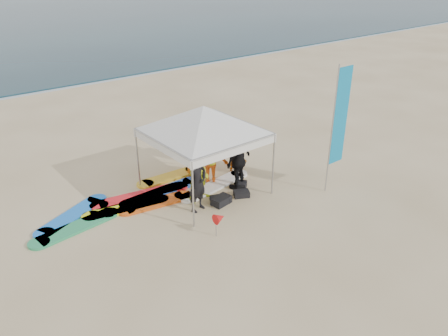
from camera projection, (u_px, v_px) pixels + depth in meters
name	position (u px, v px, depth m)	size (l,w,h in m)	color
ground	(281.00, 254.00, 10.44)	(120.00, 120.00, 0.00)	beige
shoreline_foam	(34.00, 91.00, 23.18)	(160.00, 1.20, 0.01)	silver
person_black_a	(197.00, 182.00, 11.92)	(0.63, 0.41, 1.72)	black
person_yellow	(203.00, 170.00, 12.41)	(0.93, 0.72, 1.91)	#BBC41B
person_orange_a	(211.00, 157.00, 13.43)	(1.11, 0.64, 1.72)	#E65614
person_black_b	(239.00, 160.00, 13.06)	(1.08, 0.45, 1.85)	black
person_orange_b	(194.00, 152.00, 14.00)	(0.76, 0.49, 1.55)	#CC6012
person_seated	(234.00, 160.00, 14.20)	(0.84, 0.27, 0.91)	orange
canopy_tent	(203.00, 106.00, 12.16)	(4.05, 4.05, 3.05)	#A5A5A8
feather_flag	(339.00, 118.00, 12.46)	(0.64, 0.04, 3.85)	#A5A5A8
marker_pennant	(220.00, 218.00, 10.96)	(0.28, 0.28, 0.64)	#A5A5A8
gear_pile	(228.00, 196.00, 12.77)	(1.63, 0.84, 0.22)	black
surfboard_spread	(143.00, 199.00, 12.73)	(6.42, 2.14, 0.07)	gold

